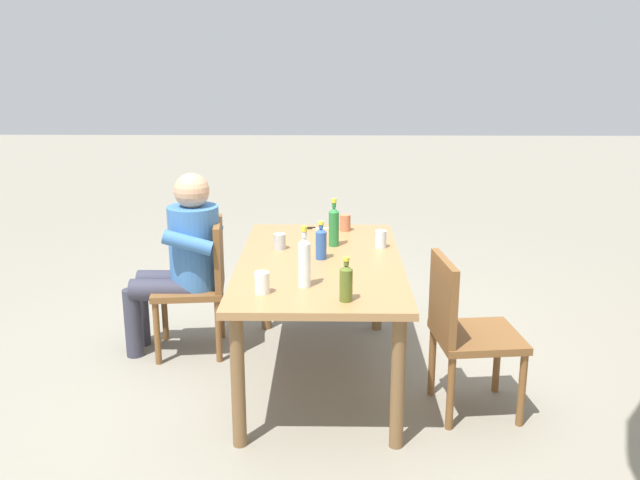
{
  "coord_description": "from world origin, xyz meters",
  "views": [
    {
      "loc": [
        3.83,
        0.06,
        1.92
      ],
      "look_at": [
        0.0,
        0.0,
        0.86
      ],
      "focal_mm": 38.97,
      "sensor_mm": 36.0,
      "label": 1
    }
  ],
  "objects_px": {
    "cup_white": "(262,283)",
    "bottle_olive": "(346,282)",
    "table_knife": "(318,228)",
    "person_in_white_shirt": "(183,255)",
    "cup_steel": "(280,241)",
    "bottle_blue": "(321,243)",
    "bottle_clear": "(304,261)",
    "dining_table": "(320,274)",
    "chair_near_left": "(201,279)",
    "backpack_by_far_side": "(354,281)",
    "cup_glass": "(381,239)",
    "cup_terracotta": "(345,223)",
    "chair_far_right": "(463,327)",
    "bottle_green": "(334,226)",
    "backpack_by_near_side": "(329,279)"
  },
  "relations": [
    {
      "from": "bottle_green",
      "to": "cup_glass",
      "type": "xyz_separation_m",
      "value": [
        0.03,
        0.29,
        -0.08
      ]
    },
    {
      "from": "cup_steel",
      "to": "bottle_blue",
      "type": "bearing_deg",
      "value": 51.54
    },
    {
      "from": "bottle_blue",
      "to": "cup_glass",
      "type": "relative_size",
      "value": 2.11
    },
    {
      "from": "bottle_green",
      "to": "cup_glass",
      "type": "relative_size",
      "value": 2.8
    },
    {
      "from": "bottle_olive",
      "to": "dining_table",
      "type": "bearing_deg",
      "value": -168.56
    },
    {
      "from": "cup_glass",
      "to": "backpack_by_far_side",
      "type": "distance_m",
      "value": 1.1
    },
    {
      "from": "backpack_by_near_side",
      "to": "backpack_by_far_side",
      "type": "bearing_deg",
      "value": 84.02
    },
    {
      "from": "dining_table",
      "to": "cup_white",
      "type": "height_order",
      "value": "cup_white"
    },
    {
      "from": "chair_near_left",
      "to": "bottle_green",
      "type": "height_order",
      "value": "bottle_green"
    },
    {
      "from": "bottle_clear",
      "to": "person_in_white_shirt",
      "type": "bearing_deg",
      "value": -136.11
    },
    {
      "from": "chair_near_left",
      "to": "bottle_olive",
      "type": "bearing_deg",
      "value": 40.72
    },
    {
      "from": "bottle_green",
      "to": "cup_white",
      "type": "xyz_separation_m",
      "value": [
        0.87,
        -0.36,
        -0.07
      ]
    },
    {
      "from": "cup_steel",
      "to": "backpack_by_far_side",
      "type": "height_order",
      "value": "cup_steel"
    },
    {
      "from": "dining_table",
      "to": "cup_steel",
      "type": "xyz_separation_m",
      "value": [
        -0.22,
        -0.25,
        0.13
      ]
    },
    {
      "from": "bottle_olive",
      "to": "table_knife",
      "type": "bearing_deg",
      "value": -173.57
    },
    {
      "from": "cup_steel",
      "to": "table_knife",
      "type": "height_order",
      "value": "cup_steel"
    },
    {
      "from": "bottle_green",
      "to": "cup_steel",
      "type": "xyz_separation_m",
      "value": [
        0.07,
        -0.33,
        -0.08
      ]
    },
    {
      "from": "cup_steel",
      "to": "table_knife",
      "type": "distance_m",
      "value": 0.54
    },
    {
      "from": "cup_white",
      "to": "bottle_olive",
      "type": "bearing_deg",
      "value": 76.36
    },
    {
      "from": "chair_near_left",
      "to": "cup_steel",
      "type": "height_order",
      "value": "chair_near_left"
    },
    {
      "from": "chair_far_right",
      "to": "table_knife",
      "type": "height_order",
      "value": "chair_far_right"
    },
    {
      "from": "bottle_clear",
      "to": "bottle_blue",
      "type": "bearing_deg",
      "value": 170.85
    },
    {
      "from": "chair_near_left",
      "to": "bottle_green",
      "type": "bearing_deg",
      "value": 84.31
    },
    {
      "from": "table_knife",
      "to": "backpack_by_near_side",
      "type": "height_order",
      "value": "table_knife"
    },
    {
      "from": "chair_near_left",
      "to": "person_in_white_shirt",
      "type": "relative_size",
      "value": 0.74
    },
    {
      "from": "bottle_blue",
      "to": "backpack_by_far_side",
      "type": "height_order",
      "value": "bottle_blue"
    },
    {
      "from": "chair_far_right",
      "to": "person_in_white_shirt",
      "type": "bearing_deg",
      "value": -114.72
    },
    {
      "from": "cup_terracotta",
      "to": "person_in_white_shirt",
      "type": "bearing_deg",
      "value": -74.31
    },
    {
      "from": "cup_glass",
      "to": "bottle_clear",
      "type": "bearing_deg",
      "value": -31.13
    },
    {
      "from": "person_in_white_shirt",
      "to": "cup_terracotta",
      "type": "height_order",
      "value": "person_in_white_shirt"
    },
    {
      "from": "bottle_olive",
      "to": "bottle_blue",
      "type": "height_order",
      "value": "bottle_blue"
    },
    {
      "from": "bottle_olive",
      "to": "bottle_clear",
      "type": "xyz_separation_m",
      "value": [
        -0.2,
        -0.21,
        0.04
      ]
    },
    {
      "from": "dining_table",
      "to": "bottle_green",
      "type": "distance_m",
      "value": 0.38
    },
    {
      "from": "bottle_green",
      "to": "cup_white",
      "type": "bearing_deg",
      "value": -22.59
    },
    {
      "from": "backpack_by_far_side",
      "to": "bottle_green",
      "type": "bearing_deg",
      "value": -10.16
    },
    {
      "from": "chair_near_left",
      "to": "bottle_olive",
      "type": "relative_size",
      "value": 3.93
    },
    {
      "from": "chair_far_right",
      "to": "cup_terracotta",
      "type": "distance_m",
      "value": 1.25
    },
    {
      "from": "dining_table",
      "to": "backpack_by_near_side",
      "type": "relative_size",
      "value": 3.8
    },
    {
      "from": "bottle_clear",
      "to": "cup_glass",
      "type": "distance_m",
      "value": 0.86
    },
    {
      "from": "bottle_blue",
      "to": "cup_steel",
      "type": "bearing_deg",
      "value": -128.46
    },
    {
      "from": "person_in_white_shirt",
      "to": "cup_white",
      "type": "distance_m",
      "value": 1.13
    },
    {
      "from": "chair_near_left",
      "to": "cup_white",
      "type": "relative_size",
      "value": 7.8
    },
    {
      "from": "dining_table",
      "to": "cup_white",
      "type": "bearing_deg",
      "value": -26.24
    },
    {
      "from": "chair_far_right",
      "to": "bottle_blue",
      "type": "xyz_separation_m",
      "value": [
        -0.41,
        -0.76,
        0.35
      ]
    },
    {
      "from": "bottle_blue",
      "to": "cup_glass",
      "type": "xyz_separation_m",
      "value": [
        -0.24,
        0.36,
        -0.04
      ]
    },
    {
      "from": "chair_far_right",
      "to": "bottle_olive",
      "type": "bearing_deg",
      "value": -65.89
    },
    {
      "from": "dining_table",
      "to": "bottle_olive",
      "type": "xyz_separation_m",
      "value": [
        0.67,
        0.14,
        0.18
      ]
    },
    {
      "from": "cup_steel",
      "to": "cup_terracotta",
      "type": "bearing_deg",
      "value": 137.36
    },
    {
      "from": "chair_far_right",
      "to": "cup_glass",
      "type": "height_order",
      "value": "chair_far_right"
    },
    {
      "from": "cup_white",
      "to": "table_knife",
      "type": "xyz_separation_m",
      "value": [
        -1.28,
        0.26,
        -0.05
      ]
    }
  ]
}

